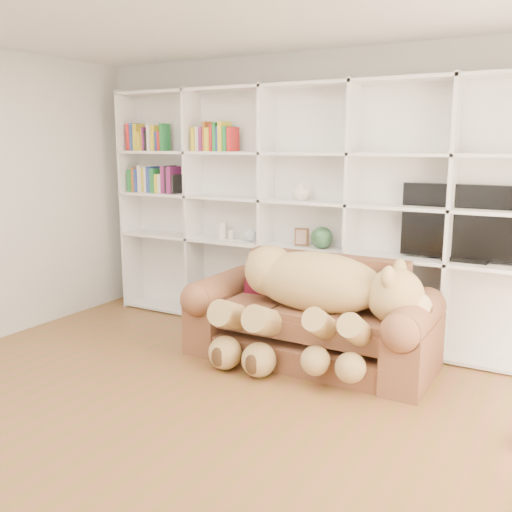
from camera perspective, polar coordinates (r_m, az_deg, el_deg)
The scene contains 13 objects.
floor at distance 3.91m, azimuth -10.05°, elevation -17.13°, with size 5.00×5.00×0.00m, color brown.
wall_back at distance 5.61m, azimuth 6.00°, elevation 6.09°, with size 5.00×0.02×2.70m, color silver.
bookshelf at distance 5.59m, azimuth 3.16°, elevation 5.66°, with size 4.43×0.35×2.40m.
sofa at distance 4.96m, azimuth 5.58°, elevation -6.64°, with size 2.08×0.90×0.87m.
teddy_bear at distance 4.69m, azimuth 5.75°, elevation -3.95°, with size 1.69×0.89×0.98m.
throw_pillow at distance 5.23m, azimuth 0.97°, elevation -2.27°, with size 0.36×0.12×0.36m, color #530E1F.
tv at distance 5.08m, azimuth 20.45°, elevation 3.04°, with size 1.10×0.18×0.65m.
picture_frame at distance 5.50m, azimuth 4.59°, elevation 1.92°, with size 0.14×0.03×0.17m, color #51321B.
green_vase at distance 5.42m, azimuth 6.60°, elevation 1.84°, with size 0.21×0.21×0.21m, color #295132.
figurine_tall at distance 5.94m, azimuth -3.40°, elevation 2.55°, with size 0.09×0.09×0.17m, color silver.
figurine_short at distance 5.89m, azimuth -2.54°, elevation 2.13°, with size 0.06×0.06×0.10m, color silver.
snow_globe at distance 5.77m, azimuth -0.56°, elevation 2.09°, with size 0.12×0.12×0.12m, color silver.
shelf_vase at distance 5.46m, azimuth 4.53°, elevation 6.57°, with size 0.17×0.17×0.18m, color silver.
Camera 1 is at (2.24, -2.62, 1.84)m, focal length 40.00 mm.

